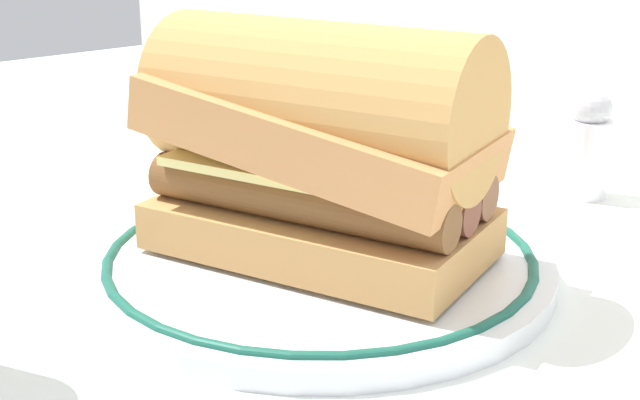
# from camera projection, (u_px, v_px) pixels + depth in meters

# --- Properties ---
(ground_plane) EXTENTS (1.50, 1.50, 0.00)m
(ground_plane) POSITION_uv_depth(u_px,v_px,m) (263.00, 284.00, 0.51)
(ground_plane) COLOR white
(plate) EXTENTS (0.26, 0.26, 0.01)m
(plate) POSITION_uv_depth(u_px,v_px,m) (320.00, 262.00, 0.52)
(plate) COLOR white
(plate) RESTS_ON ground_plane
(sausage_sandwich) EXTENTS (0.21, 0.16, 0.13)m
(sausage_sandwich) POSITION_uv_depth(u_px,v_px,m) (320.00, 141.00, 0.50)
(sausage_sandwich) COLOR tan
(sausage_sandwich) RESTS_ON plate
(salt_shaker) EXTENTS (0.03, 0.03, 0.08)m
(salt_shaker) POSITION_uv_depth(u_px,v_px,m) (588.00, 144.00, 0.64)
(salt_shaker) COLOR white
(salt_shaker) RESTS_ON ground_plane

